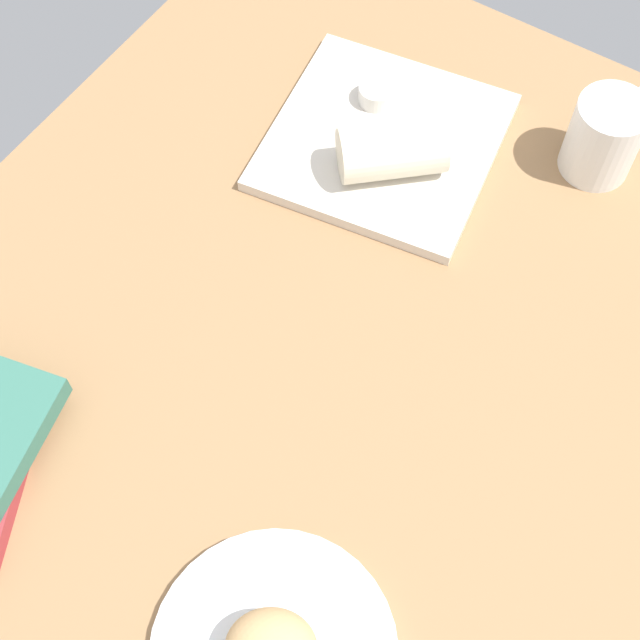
{
  "coord_description": "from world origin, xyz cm",
  "views": [
    {
      "loc": [
        -37.53,
        -24.54,
        90.15
      ],
      "look_at": [
        1.4,
        0.49,
        7.0
      ],
      "focal_mm": 51.48,
      "sensor_mm": 36.0,
      "label": 1
    }
  ],
  "objects_px": {
    "square_plate": "(383,142)",
    "coffee_mug": "(606,135)",
    "sauce_cup": "(377,93)",
    "breakfast_wrap": "(392,150)"
  },
  "relations": [
    {
      "from": "square_plate",
      "to": "coffee_mug",
      "type": "xyz_separation_m",
      "value": [
        0.11,
        -0.23,
        0.04
      ]
    },
    {
      "from": "sauce_cup",
      "to": "breakfast_wrap",
      "type": "xyz_separation_m",
      "value": [
        -0.08,
        -0.07,
        0.02
      ]
    },
    {
      "from": "square_plate",
      "to": "coffee_mug",
      "type": "height_order",
      "value": "coffee_mug"
    },
    {
      "from": "square_plate",
      "to": "sauce_cup",
      "type": "height_order",
      "value": "sauce_cup"
    },
    {
      "from": "breakfast_wrap",
      "to": "coffee_mug",
      "type": "distance_m",
      "value": 0.25
    },
    {
      "from": "sauce_cup",
      "to": "coffee_mug",
      "type": "relative_size",
      "value": 0.33
    },
    {
      "from": "square_plate",
      "to": "breakfast_wrap",
      "type": "relative_size",
      "value": 2.16
    },
    {
      "from": "square_plate",
      "to": "sauce_cup",
      "type": "bearing_deg",
      "value": 39.91
    },
    {
      "from": "sauce_cup",
      "to": "breakfast_wrap",
      "type": "relative_size",
      "value": 0.37
    },
    {
      "from": "coffee_mug",
      "to": "sauce_cup",
      "type": "bearing_deg",
      "value": 104.81
    }
  ]
}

